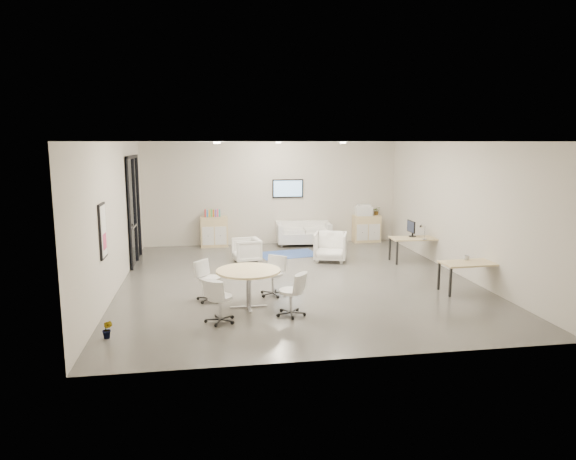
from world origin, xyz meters
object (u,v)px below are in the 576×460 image
(sideboard_left, at_px, (214,232))
(armchair_right, at_px, (330,245))
(desk_front, at_px, (471,265))
(round_table, at_px, (248,274))
(sideboard_right, at_px, (366,229))
(desk_rear, at_px, (414,240))
(armchair_left, at_px, (246,249))
(loveseat, at_px, (304,234))

(sideboard_left, height_order, armchair_right, sideboard_left)
(desk_front, distance_m, round_table, 4.80)
(round_table, bearing_deg, sideboard_right, 54.77)
(round_table, bearing_deg, desk_front, 3.67)
(sideboard_left, relative_size, desk_rear, 0.73)
(sideboard_left, bearing_deg, desk_front, -47.34)
(armchair_right, relative_size, desk_rear, 0.68)
(desk_front, height_order, round_table, round_table)
(armchair_left, distance_m, desk_rear, 4.54)
(sideboard_left, bearing_deg, round_table, -84.78)
(loveseat, xyz_separation_m, armchair_left, (-1.95, -2.04, 0.01))
(sideboard_left, distance_m, loveseat, 2.78)
(sideboard_right, distance_m, desk_front, 5.84)
(armchair_right, distance_m, round_table, 4.43)
(desk_front, xyz_separation_m, round_table, (-4.79, -0.31, 0.09))
(loveseat, height_order, round_table, round_table)
(sideboard_right, relative_size, armchair_left, 1.23)
(armchair_left, relative_size, desk_rear, 0.55)
(sideboard_left, distance_m, desk_front, 7.90)
(armchair_right, bearing_deg, desk_rear, 7.32)
(sideboard_right, distance_m, round_table, 7.50)
(loveseat, distance_m, desk_rear, 3.71)
(desk_rear, xyz_separation_m, desk_front, (0.05, -2.91, -0.00))
(armchair_left, height_order, round_table, round_table)
(loveseat, xyz_separation_m, desk_rear, (2.52, -2.71, 0.25))
(armchair_right, bearing_deg, loveseat, 115.45)
(armchair_left, height_order, desk_front, armchair_left)
(round_table, bearing_deg, armchair_right, 55.30)
(sideboard_right, bearing_deg, armchair_left, -151.28)
(loveseat, bearing_deg, sideboard_left, 179.09)
(sideboard_right, bearing_deg, desk_rear, -81.80)
(loveseat, xyz_separation_m, desk_front, (2.58, -5.63, 0.25))
(sideboard_right, bearing_deg, round_table, -125.23)
(armchair_left, bearing_deg, round_table, -12.93)
(sideboard_left, height_order, armchair_left, sideboard_left)
(armchair_right, bearing_deg, sideboard_left, 159.10)
(desk_rear, distance_m, round_table, 5.73)
(loveseat, relative_size, armchair_left, 2.44)
(loveseat, bearing_deg, desk_front, -62.51)
(sideboard_left, xyz_separation_m, desk_front, (5.35, -5.81, 0.12))
(sideboard_left, relative_size, desk_front, 0.73)
(desk_rear, bearing_deg, loveseat, 135.17)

